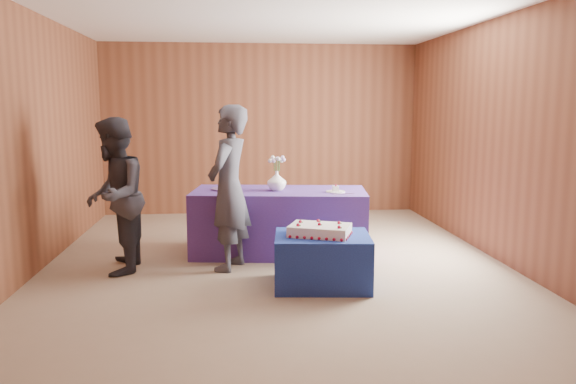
{
  "coord_description": "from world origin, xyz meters",
  "views": [
    {
      "loc": [
        -0.45,
        -6.04,
        1.72
      ],
      "look_at": [
        0.15,
        0.1,
        0.77
      ],
      "focal_mm": 35.0,
      "sensor_mm": 36.0,
      "label": 1
    }
  ],
  "objects": [
    {
      "name": "plate",
      "position": [
        0.7,
        0.19,
        0.76
      ],
      "size": [
        0.27,
        0.27,
        0.01
      ],
      "primitive_type": "cylinder",
      "rotation": [
        0.0,
        0.0,
        0.28
      ],
      "color": "silver",
      "rests_on": "serving_table"
    },
    {
      "name": "sheet_cake",
      "position": [
        0.36,
        -0.87,
        0.55
      ],
      "size": [
        0.68,
        0.58,
        0.14
      ],
      "rotation": [
        0.0,
        0.0,
        -0.37
      ],
      "color": "silver",
      "rests_on": "cake_table"
    },
    {
      "name": "platter",
      "position": [
        -0.55,
        0.49,
        0.76
      ],
      "size": [
        0.43,
        0.43,
        0.02
      ],
      "primitive_type": "cylinder",
      "rotation": [
        0.0,
        0.0,
        -0.39
      ],
      "color": "#5E468C",
      "rests_on": "serving_table"
    },
    {
      "name": "vase",
      "position": [
        0.05,
        0.38,
        0.86
      ],
      "size": [
        0.26,
        0.26,
        0.23
      ],
      "primitive_type": "imported",
      "rotation": [
        0.0,
        0.0,
        0.2
      ],
      "color": "white",
      "rests_on": "serving_table"
    },
    {
      "name": "flower_spray",
      "position": [
        0.05,
        0.38,
        1.11
      ],
      "size": [
        0.2,
        0.21,
        0.16
      ],
      "color": "#285A24",
      "rests_on": "vase"
    },
    {
      "name": "serving_table",
      "position": [
        0.08,
        0.4,
        0.38
      ],
      "size": [
        2.1,
        1.16,
        0.75
      ],
      "primitive_type": "cube",
      "rotation": [
        0.0,
        0.0,
        -0.13
      ],
      "color": "#4E3187",
      "rests_on": "ground"
    },
    {
      "name": "knife",
      "position": [
        0.77,
        0.04,
        0.75
      ],
      "size": [
        0.26,
        0.08,
        0.0
      ],
      "primitive_type": "cube",
      "rotation": [
        0.0,
        0.0,
        0.23
      ],
      "color": "#BABABF",
      "rests_on": "serving_table"
    },
    {
      "name": "room_shell",
      "position": [
        0.0,
        0.0,
        1.8
      ],
      "size": [
        5.04,
        6.04,
        2.72
      ],
      "color": "brown",
      "rests_on": "ground"
    },
    {
      "name": "cake_table",
      "position": [
        0.39,
        -0.86,
        0.25
      ],
      "size": [
        0.97,
        0.79,
        0.5
      ],
      "primitive_type": "cube",
      "rotation": [
        0.0,
        0.0,
        -0.1
      ],
      "color": "#1B3699",
      "rests_on": "ground"
    },
    {
      "name": "cake_slice",
      "position": [
        0.7,
        0.19,
        0.79
      ],
      "size": [
        0.07,
        0.06,
        0.08
      ],
      "rotation": [
        0.0,
        0.0,
        -0.03
      ],
      "color": "silver",
      "rests_on": "plate"
    },
    {
      "name": "ground",
      "position": [
        0.0,
        0.0,
        0.0
      ],
      "size": [
        6.0,
        6.0,
        0.0
      ],
      "primitive_type": "plane",
      "color": "gray",
      "rests_on": "ground"
    },
    {
      "name": "guest_left",
      "position": [
        -0.5,
        -0.19,
        0.87
      ],
      "size": [
        0.62,
        0.74,
        1.74
      ],
      "primitive_type": "imported",
      "rotation": [
        0.0,
        0.0,
        -1.96
      ],
      "color": "#3B3B46",
      "rests_on": "ground"
    },
    {
      "name": "guest_right",
      "position": [
        -1.67,
        -0.21,
        0.81
      ],
      "size": [
        0.63,
        0.8,
        1.61
      ],
      "primitive_type": "imported",
      "rotation": [
        0.0,
        0.0,
        -1.54
      ],
      "color": "#31313B",
      "rests_on": "ground"
    }
  ]
}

